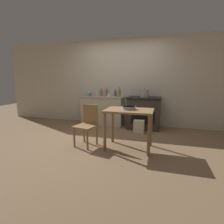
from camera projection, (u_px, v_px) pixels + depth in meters
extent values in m
plane|color=#896B4C|center=(106.00, 140.00, 4.00)|extent=(14.00, 14.00, 0.00)
cube|color=beige|center=(122.00, 82.00, 5.27)|extent=(8.00, 0.07, 2.55)
cube|color=beige|center=(103.00, 111.00, 5.30)|extent=(1.24, 0.50, 0.84)
cube|color=#A9A08F|center=(103.00, 97.00, 5.22)|extent=(1.27, 0.53, 0.03)
cube|color=#38332D|center=(144.00, 114.00, 4.90)|extent=(0.88, 0.63, 0.84)
cube|color=black|center=(145.00, 98.00, 4.82)|extent=(0.92, 0.67, 0.04)
cube|color=black|center=(143.00, 118.00, 4.60)|extent=(0.61, 0.01, 0.35)
cube|color=#997047|center=(129.00, 110.00, 3.37)|extent=(0.92, 0.63, 0.03)
cylinder|color=olive|center=(105.00, 132.00, 3.30)|extent=(0.06, 0.06, 0.75)
cylinder|color=olive|center=(149.00, 136.00, 3.08)|extent=(0.06, 0.06, 0.75)
cylinder|color=olive|center=(113.00, 125.00, 3.80)|extent=(0.06, 0.06, 0.75)
cylinder|color=olive|center=(151.00, 128.00, 3.58)|extent=(0.06, 0.06, 0.75)
cube|color=#997047|center=(85.00, 126.00, 3.57)|extent=(0.48, 0.48, 0.03)
cube|color=#997047|center=(90.00, 114.00, 3.69)|extent=(0.36, 0.11, 0.41)
cylinder|color=#997047|center=(74.00, 137.00, 3.55)|extent=(0.04, 0.04, 0.40)
cylinder|color=#997047|center=(87.00, 140.00, 3.39)|extent=(0.04, 0.04, 0.40)
cylinder|color=#997047|center=(84.00, 133.00, 3.83)|extent=(0.04, 0.04, 0.40)
cylinder|color=#997047|center=(97.00, 135.00, 3.68)|extent=(0.04, 0.04, 0.40)
cube|color=beige|center=(139.00, 127.00, 4.50)|extent=(0.27, 0.19, 0.33)
cylinder|color=#A8A8AD|center=(144.00, 94.00, 4.78)|extent=(0.23, 0.23, 0.20)
cylinder|color=#A8A8AD|center=(145.00, 90.00, 4.77)|extent=(0.24, 0.24, 0.02)
sphere|color=black|center=(145.00, 89.00, 4.76)|extent=(0.02, 0.02, 0.02)
cylinder|color=#93A8B2|center=(129.00, 108.00, 3.38)|extent=(0.26, 0.26, 0.06)
cylinder|color=#8597A0|center=(129.00, 106.00, 3.38)|extent=(0.28, 0.28, 0.01)
cylinder|color=#3D5675|center=(115.00, 94.00, 5.26)|extent=(0.06, 0.06, 0.15)
cylinder|color=#3D5675|center=(115.00, 90.00, 5.24)|extent=(0.02, 0.02, 0.06)
cylinder|color=olive|center=(107.00, 93.00, 5.35)|extent=(0.06, 0.06, 0.19)
cylinder|color=olive|center=(107.00, 88.00, 5.33)|extent=(0.02, 0.02, 0.07)
cylinder|color=silver|center=(89.00, 93.00, 5.47)|extent=(0.07, 0.07, 0.14)
cylinder|color=silver|center=(89.00, 90.00, 5.45)|extent=(0.03, 0.03, 0.05)
cylinder|color=olive|center=(120.00, 93.00, 5.11)|extent=(0.07, 0.07, 0.20)
cylinder|color=olive|center=(120.00, 88.00, 5.08)|extent=(0.02, 0.02, 0.08)
cylinder|color=olive|center=(101.00, 93.00, 5.30)|extent=(0.07, 0.07, 0.17)
cylinder|color=olive|center=(101.00, 89.00, 5.28)|extent=(0.03, 0.03, 0.07)
cylinder|color=silver|center=(97.00, 94.00, 5.30)|extent=(0.08, 0.08, 0.14)
cylinder|color=silver|center=(97.00, 90.00, 5.28)|extent=(0.03, 0.03, 0.06)
cylinder|color=#4C6B99|center=(90.00, 95.00, 5.23)|extent=(0.09, 0.09, 0.09)
cylinder|color=silver|center=(109.00, 95.00, 5.04)|extent=(0.08, 0.08, 0.10)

